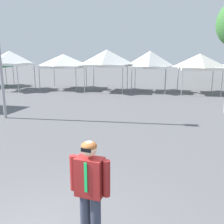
% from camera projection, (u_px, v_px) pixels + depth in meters
% --- Properties ---
extents(canopy_tent_right_of_center, '(3.09, 3.09, 3.33)m').
position_uv_depth(canopy_tent_right_of_center, '(10.00, 58.00, 21.39)').
color(canopy_tent_right_of_center, '#9E9EA3').
rests_on(canopy_tent_right_of_center, ground).
extents(canopy_tent_far_left, '(3.42, 3.42, 3.05)m').
position_uv_depth(canopy_tent_far_left, '(64.00, 61.00, 22.11)').
color(canopy_tent_far_left, '#9E9EA3').
rests_on(canopy_tent_far_left, ground).
extents(canopy_tent_left_of_center, '(3.30, 3.30, 3.41)m').
position_uv_depth(canopy_tent_left_of_center, '(107.00, 58.00, 20.61)').
color(canopy_tent_left_of_center, '#9E9EA3').
rests_on(canopy_tent_left_of_center, ground).
extents(canopy_tent_behind_left, '(2.88, 2.88, 3.29)m').
position_uv_depth(canopy_tent_behind_left, '(150.00, 60.00, 20.35)').
color(canopy_tent_behind_left, '#9E9EA3').
rests_on(canopy_tent_behind_left, ground).
extents(canopy_tent_far_right, '(2.95, 2.95, 3.08)m').
position_uv_depth(canopy_tent_far_right, '(200.00, 62.00, 19.36)').
color(canopy_tent_far_right, '#9E9EA3').
rests_on(canopy_tent_far_right, ground).
extents(person_foreground, '(0.64, 0.32, 1.78)m').
position_uv_depth(person_foreground, '(90.00, 188.00, 3.79)').
color(person_foreground, '#33384C').
rests_on(person_foreground, ground).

